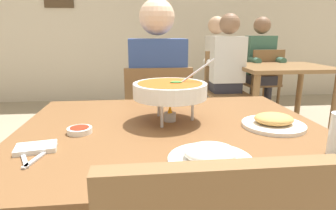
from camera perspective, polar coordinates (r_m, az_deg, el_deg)
name	(u,v)px	position (r m, az deg, el deg)	size (l,w,h in m)	color
cafe_rear_partition	(143,8)	(4.85, -4.99, 18.94)	(10.00, 0.10, 3.00)	beige
dining_table_main	(172,152)	(1.15, 0.83, -9.45)	(1.18, 0.98, 0.75)	brown
chair_diner_main	(158,124)	(1.92, -2.05, -3.78)	(0.44, 0.44, 0.90)	brown
diner_main	(157,88)	(1.89, -2.19, 3.35)	(0.40, 0.45, 1.31)	#2D2D38
curry_bowl	(171,91)	(1.15, 0.64, 2.92)	(0.33, 0.30, 0.26)	silver
rice_plate	(210,157)	(0.81, 8.53, -10.24)	(0.24, 0.24, 0.06)	white
appetizer_plate	(273,122)	(1.18, 20.48, -3.23)	(0.24, 0.24, 0.06)	white
sauce_dish	(80,130)	(1.09, -17.37, -4.83)	(0.09, 0.09, 0.02)	white
napkin_folded	(36,148)	(0.98, -25.05, -7.83)	(0.12, 0.08, 0.02)	white
fork_utensil	(23,156)	(0.95, -27.12, -9.14)	(0.01, 0.17, 0.01)	silver
spoon_utensil	(41,155)	(0.93, -24.22, -9.23)	(0.01, 0.17, 0.01)	silver
dining_table_far	(282,77)	(3.47, 21.93, 5.18)	(1.00, 0.80, 0.75)	brown
chair_bg_left	(263,79)	(3.97, 18.54, 4.96)	(0.47, 0.47, 0.90)	brown
chair_bg_middle	(219,80)	(3.79, 10.31, 5.04)	(0.47, 0.47, 0.90)	brown
chair_bg_right	(224,86)	(3.37, 11.25, 3.86)	(0.44, 0.44, 0.90)	brown
patron_bg_left	(261,61)	(3.98, 18.15, 8.44)	(0.40, 0.45, 1.31)	#2D2D38
patron_bg_middle	(218,61)	(3.77, 10.07, 8.64)	(0.45, 0.40, 1.31)	#2D2D38
patron_bg_right	(226,66)	(3.27, 11.69, 7.72)	(0.40, 0.45, 1.31)	#2D2D38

